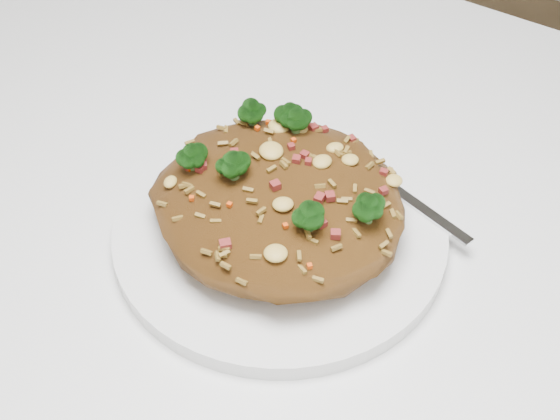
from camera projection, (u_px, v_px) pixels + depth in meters
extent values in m
cube|color=white|center=(291.00, 289.00, 0.57)|extent=(1.20, 0.80, 0.04)
cylinder|color=olive|center=(118.00, 145.00, 1.24)|extent=(0.06, 0.06, 0.71)
cylinder|color=white|center=(280.00, 231.00, 0.57)|extent=(0.24, 0.24, 0.01)
ellipsoid|color=brown|center=(280.00, 202.00, 0.55)|extent=(0.18, 0.17, 0.05)
ellipsoid|color=#0C3C08|center=(296.00, 120.00, 0.57)|extent=(0.02, 0.02, 0.02)
ellipsoid|color=#0C3C08|center=(192.00, 156.00, 0.54)|extent=(0.02, 0.02, 0.02)
ellipsoid|color=#0C3C08|center=(309.00, 216.00, 0.50)|extent=(0.02, 0.02, 0.02)
ellipsoid|color=#0C3C08|center=(290.00, 115.00, 0.57)|extent=(0.02, 0.02, 0.02)
ellipsoid|color=#0C3C08|center=(252.00, 111.00, 0.58)|extent=(0.02, 0.02, 0.02)
ellipsoid|color=#0C3C08|center=(369.00, 207.00, 0.51)|extent=(0.02, 0.02, 0.02)
ellipsoid|color=#0C3C08|center=(234.00, 164.00, 0.53)|extent=(0.02, 0.02, 0.02)
cube|color=silver|center=(434.00, 217.00, 0.57)|extent=(0.10, 0.03, 0.00)
cube|color=silver|center=(340.00, 150.00, 0.62)|extent=(0.04, 0.03, 0.00)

